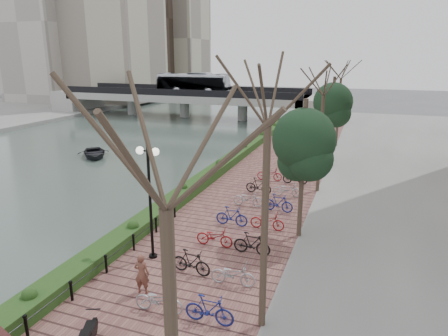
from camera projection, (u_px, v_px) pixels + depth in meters
The scene contains 13 objects.
ground at pixel (21, 321), 13.71m from camera, with size 220.00×220.00×0.00m, color #59595B.
river_water at pixel (102, 144), 41.25m from camera, with size 30.00×130.00×0.02m, color #45574C.
promenade at pixel (262, 181), 28.19m from camera, with size 8.00×75.00×0.50m, color brown.
hedge at pixel (228, 161), 31.41m from camera, with size 1.10×56.00×0.60m, color #1A3D16.
chain_fence at pixel (90, 277), 14.84m from camera, with size 0.10×14.10×0.70m.
lamppost at pixel (149, 178), 16.10m from camera, with size 1.02×0.32×4.91m.
motorcycle at pixel (89, 334), 11.67m from camera, with size 0.45×1.42×0.89m, color black, non-canonical shape.
pedestrian at pixel (142, 274), 14.29m from camera, with size 0.56×0.37×1.53m, color brown.
bicycle_parking at pixel (249, 218), 19.96m from camera, with size 2.40×17.32×1.00m.
street_trees at pixel (313, 154), 21.59m from camera, with size 3.20×37.12×6.80m.
bridge at pixel (186, 94), 58.35m from camera, with size 36.00×10.77×6.50m.
boat at pixel (94, 153), 35.65m from camera, with size 2.83×3.96×0.82m, color black.
far_buildings at pixel (109, 19), 82.64m from camera, with size 35.00×38.00×38.00m.
Camera 1 is at (10.57, -8.71, 8.79)m, focal length 32.00 mm.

